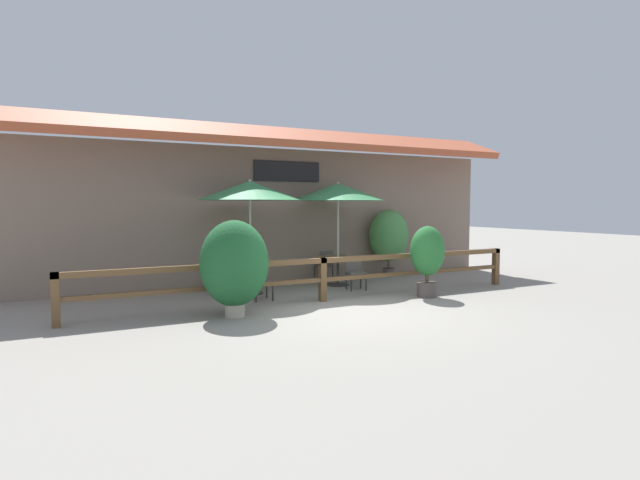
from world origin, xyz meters
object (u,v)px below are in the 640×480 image
Objects in this scene: dining_table_near at (251,268)px; dining_table_middle at (338,262)px; patio_umbrella_middle at (338,192)px; chair_middle_streetside at (355,271)px; patio_umbrella_near at (250,191)px; potted_plant_corner_fern at (427,255)px; chair_near_wallside at (239,270)px; potted_plant_broad_leaf at (389,236)px; chair_middle_wallside at (325,264)px; potted_plant_entrance_palm at (234,264)px; chair_near_streetside at (260,278)px.

dining_table_near is 2.44m from dining_table_middle.
patio_umbrella_middle reaches higher than chair_middle_streetside.
patio_umbrella_near is 1.66× the size of potted_plant_corner_fern.
patio_umbrella_near is 3.17× the size of chair_near_wallside.
dining_table_middle is at bearing 3.66° from dining_table_near.
dining_table_middle is at bearing 178.22° from chair_near_wallside.
dining_table_middle is at bearing -116.57° from patio_umbrella_middle.
patio_umbrella_near is 1.37× the size of potted_plant_broad_leaf.
potted_plant_broad_leaf is at bearing 11.31° from patio_umbrella_near.
potted_plant_broad_leaf reaches higher than chair_middle_wallside.
chair_middle_streetside is 3.91m from potted_plant_entrance_palm.
chair_middle_streetside reaches higher than dining_table_middle.
patio_umbrella_near and patio_umbrella_middle have the same top height.
potted_plant_entrance_palm is at bearing -146.36° from dining_table_middle.
chair_near_streetside is at bearing 158.50° from potted_plant_corner_fern.
patio_umbrella_middle is at bearing 63.43° from dining_table_middle.
patio_umbrella_near is 2.11m from chair_near_streetside.
dining_table_near is 1.25× the size of chair_near_wallside.
dining_table_near is 0.82m from chair_near_streetside.
dining_table_middle is at bearing -160.36° from potted_plant_broad_leaf.
dining_table_middle is 2.32m from potted_plant_broad_leaf.
potted_plant_corner_fern is (1.03, -2.34, -1.46)m from patio_umbrella_middle.
dining_table_near is at bearing -176.34° from dining_table_middle.
dining_table_near is at bearing 86.91° from chair_near_streetside.
chair_near_wallside is at bearing -178.69° from potted_plant_broad_leaf.
chair_middle_streetside is at bearing -14.05° from dining_table_near.
potted_plant_corner_fern reaches higher than dining_table_near.
chair_near_streetside is 0.80× the size of dining_table_middle.
patio_umbrella_near reaches higher than chair_middle_wallside.
chair_middle_wallside is at bearing 20.92° from patio_umbrella_near.
potted_plant_broad_leaf is (4.60, 1.71, 0.72)m from chair_near_streetside.
dining_table_near is 4.67m from potted_plant_broad_leaf.
potted_plant_entrance_palm is (-3.55, -1.55, 0.52)m from chair_middle_streetside.
patio_umbrella_middle is at bearing 3.66° from dining_table_near.
potted_plant_corner_fern is at bearing 152.35° from chair_near_wallside.
chair_middle_streetside is 0.52× the size of potted_plant_corner_fern.
chair_middle_streetside is at bearing 23.51° from potted_plant_entrance_palm.
chair_middle_streetside is (2.54, 0.18, 0.00)m from chair_near_streetside.
chair_middle_wallside is at bearing -163.97° from chair_near_wallside.
patio_umbrella_near is 3.17× the size of chair_middle_streetside.
chair_middle_wallside reaches higher than dining_table_middle.
patio_umbrella_middle is 1.48× the size of potted_plant_entrance_palm.
potted_plant_broad_leaf is at bearing 48.16° from chair_middle_streetside.
potted_plant_corner_fern is at bearing -20.94° from chair_near_streetside.
dining_table_near is 1.25× the size of chair_middle_wallside.
potted_plant_entrance_palm is 6.40m from potted_plant_broad_leaf.
potted_plant_broad_leaf is (5.60, 3.08, 0.20)m from potted_plant_entrance_palm.
chair_near_wallside is 2.89m from chair_middle_streetside.
dining_table_near is at bearing -176.34° from patio_umbrella_middle.
patio_umbrella_middle is 2.10m from chair_middle_streetside.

